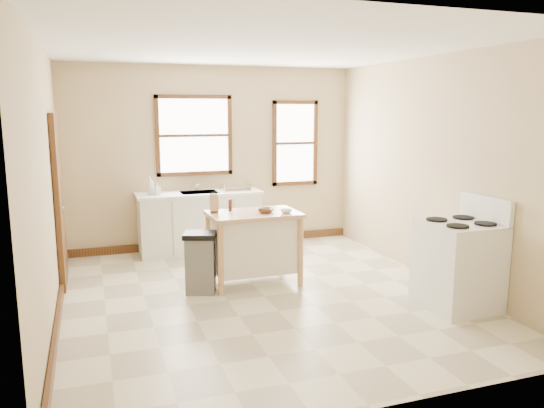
{
  "coord_description": "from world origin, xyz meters",
  "views": [
    {
      "loc": [
        -1.83,
        -5.58,
        2.13
      ],
      "look_at": [
        0.24,
        0.4,
        1.01
      ],
      "focal_mm": 35.0,
      "sensor_mm": 36.0,
      "label": 1
    }
  ],
  "objects_px": {
    "bowl_a": "(265,211)",
    "pepper_grinder": "(230,205)",
    "soap_bottle_b": "(157,189)",
    "trash_bin": "(201,263)",
    "soap_bottle_a": "(150,186)",
    "dish_rack": "(235,187)",
    "bowl_c": "(286,211)",
    "knife_block": "(214,204)",
    "gas_stove": "(459,253)",
    "bowl_b": "(267,210)",
    "kitchen_island": "(254,248)"
  },
  "relations": [
    {
      "from": "soap_bottle_a",
      "to": "trash_bin",
      "type": "bearing_deg",
      "value": -62.94
    },
    {
      "from": "bowl_a",
      "to": "trash_bin",
      "type": "height_order",
      "value": "bowl_a"
    },
    {
      "from": "kitchen_island",
      "to": "bowl_c",
      "type": "bearing_deg",
      "value": -25.22
    },
    {
      "from": "pepper_grinder",
      "to": "gas_stove",
      "type": "xyz_separation_m",
      "value": [
        2.1,
        -1.68,
        -0.37
      ]
    },
    {
      "from": "dish_rack",
      "to": "bowl_a",
      "type": "relative_size",
      "value": 2.43
    },
    {
      "from": "pepper_grinder",
      "to": "gas_stove",
      "type": "bearing_deg",
      "value": -38.61
    },
    {
      "from": "bowl_b",
      "to": "knife_block",
      "type": "bearing_deg",
      "value": 163.29
    },
    {
      "from": "gas_stove",
      "to": "kitchen_island",
      "type": "bearing_deg",
      "value": 141.16
    },
    {
      "from": "bowl_a",
      "to": "bowl_c",
      "type": "height_order",
      "value": "bowl_c"
    },
    {
      "from": "kitchen_island",
      "to": "bowl_c",
      "type": "height_order",
      "value": "bowl_c"
    },
    {
      "from": "trash_bin",
      "to": "gas_stove",
      "type": "relative_size",
      "value": 0.6
    },
    {
      "from": "soap_bottle_b",
      "to": "bowl_c",
      "type": "bearing_deg",
      "value": -67.03
    },
    {
      "from": "knife_block",
      "to": "gas_stove",
      "type": "relative_size",
      "value": 0.16
    },
    {
      "from": "bowl_a",
      "to": "gas_stove",
      "type": "xyz_separation_m",
      "value": [
        1.74,
        -1.42,
        -0.31
      ]
    },
    {
      "from": "bowl_b",
      "to": "gas_stove",
      "type": "bearing_deg",
      "value": -41.04
    },
    {
      "from": "soap_bottle_a",
      "to": "kitchen_island",
      "type": "height_order",
      "value": "soap_bottle_a"
    },
    {
      "from": "pepper_grinder",
      "to": "gas_stove",
      "type": "height_order",
      "value": "gas_stove"
    },
    {
      "from": "pepper_grinder",
      "to": "trash_bin",
      "type": "xyz_separation_m",
      "value": [
        -0.45,
        -0.31,
        -0.61
      ]
    },
    {
      "from": "trash_bin",
      "to": "bowl_c",
      "type": "bearing_deg",
      "value": 16.48
    },
    {
      "from": "bowl_b",
      "to": "bowl_a",
      "type": "bearing_deg",
      "value": -126.31
    },
    {
      "from": "soap_bottle_b",
      "to": "bowl_c",
      "type": "distance_m",
      "value": 2.23
    },
    {
      "from": "soap_bottle_b",
      "to": "kitchen_island",
      "type": "height_order",
      "value": "soap_bottle_b"
    },
    {
      "from": "knife_block",
      "to": "pepper_grinder",
      "type": "bearing_deg",
      "value": 11.18
    },
    {
      "from": "bowl_a",
      "to": "pepper_grinder",
      "type": "bearing_deg",
      "value": 144.63
    },
    {
      "from": "dish_rack",
      "to": "kitchen_island",
      "type": "xyz_separation_m",
      "value": [
        -0.22,
        -1.66,
        -0.52
      ]
    },
    {
      "from": "kitchen_island",
      "to": "gas_stove",
      "type": "distance_m",
      "value": 2.39
    },
    {
      "from": "knife_block",
      "to": "bowl_b",
      "type": "height_order",
      "value": "knife_block"
    },
    {
      "from": "knife_block",
      "to": "bowl_a",
      "type": "relative_size",
      "value": 1.12
    },
    {
      "from": "knife_block",
      "to": "trash_bin",
      "type": "xyz_separation_m",
      "value": [
        -0.24,
        -0.29,
        -0.64
      ]
    },
    {
      "from": "bowl_b",
      "to": "gas_stove",
      "type": "height_order",
      "value": "gas_stove"
    },
    {
      "from": "bowl_c",
      "to": "gas_stove",
      "type": "xyz_separation_m",
      "value": [
        1.5,
        -1.33,
        -0.32
      ]
    },
    {
      "from": "soap_bottle_b",
      "to": "pepper_grinder",
      "type": "relative_size",
      "value": 1.15
    },
    {
      "from": "bowl_a",
      "to": "gas_stove",
      "type": "relative_size",
      "value": 0.15
    },
    {
      "from": "soap_bottle_b",
      "to": "trash_bin",
      "type": "height_order",
      "value": "soap_bottle_b"
    },
    {
      "from": "soap_bottle_b",
      "to": "kitchen_island",
      "type": "xyz_separation_m",
      "value": [
        0.96,
        -1.63,
        -0.56
      ]
    },
    {
      "from": "knife_block",
      "to": "soap_bottle_b",
      "type": "bearing_deg",
      "value": 115.07
    },
    {
      "from": "dish_rack",
      "to": "trash_bin",
      "type": "relative_size",
      "value": 0.6
    },
    {
      "from": "soap_bottle_a",
      "to": "bowl_c",
      "type": "xyz_separation_m",
      "value": [
        1.41,
        -1.85,
        -0.13
      ]
    },
    {
      "from": "trash_bin",
      "to": "dish_rack",
      "type": "bearing_deg",
      "value": 81.72
    },
    {
      "from": "dish_rack",
      "to": "pepper_grinder",
      "type": "height_order",
      "value": "pepper_grinder"
    },
    {
      "from": "bowl_a",
      "to": "trash_bin",
      "type": "distance_m",
      "value": 0.99
    },
    {
      "from": "pepper_grinder",
      "to": "bowl_b",
      "type": "bearing_deg",
      "value": -26.52
    },
    {
      "from": "soap_bottle_a",
      "to": "gas_stove",
      "type": "xyz_separation_m",
      "value": [
        2.91,
        -3.18,
        -0.44
      ]
    },
    {
      "from": "knife_block",
      "to": "bowl_a",
      "type": "distance_m",
      "value": 0.63
    },
    {
      "from": "knife_block",
      "to": "gas_stove",
      "type": "xyz_separation_m",
      "value": [
        2.31,
        -1.66,
        -0.39
      ]
    },
    {
      "from": "pepper_grinder",
      "to": "soap_bottle_a",
      "type": "bearing_deg",
      "value": 118.22
    },
    {
      "from": "dish_rack",
      "to": "bowl_c",
      "type": "bearing_deg",
      "value": -83.67
    },
    {
      "from": "dish_rack",
      "to": "bowl_a",
      "type": "height_order",
      "value": "dish_rack"
    },
    {
      "from": "dish_rack",
      "to": "bowl_b",
      "type": "distance_m",
      "value": 1.68
    },
    {
      "from": "trash_bin",
      "to": "soap_bottle_a",
      "type": "bearing_deg",
      "value": 119.8
    }
  ]
}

